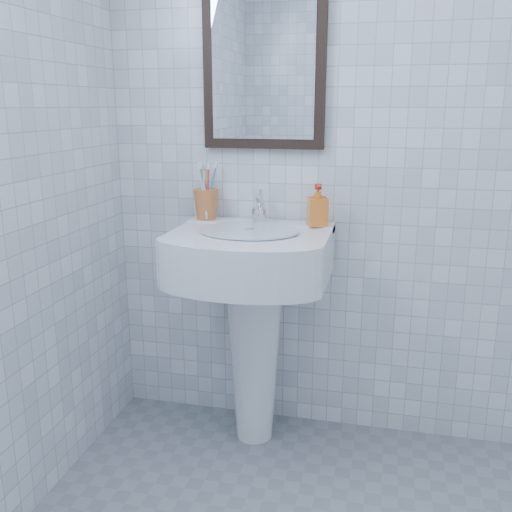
# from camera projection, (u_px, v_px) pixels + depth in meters

# --- Properties ---
(wall_back) EXTENTS (2.20, 0.02, 2.50)m
(wall_back) POSITION_uv_depth(u_px,v_px,m) (370.00, 147.00, 2.28)
(wall_back) COLOR white
(wall_back) RESTS_ON ground
(washbasin) EXTENTS (0.62, 0.45, 0.95)m
(washbasin) POSITION_uv_depth(u_px,v_px,m) (253.00, 301.00, 2.34)
(washbasin) COLOR white
(washbasin) RESTS_ON ground
(faucet) EXTENTS (0.06, 0.13, 0.15)m
(faucet) POSITION_uv_depth(u_px,v_px,m) (259.00, 209.00, 2.35)
(faucet) COLOR silver
(faucet) RESTS_ON washbasin
(toothbrush_cup) EXTENTS (0.13, 0.13, 0.13)m
(toothbrush_cup) POSITION_uv_depth(u_px,v_px,m) (206.00, 204.00, 2.42)
(toothbrush_cup) COLOR #CA6733
(toothbrush_cup) RESTS_ON washbasin
(soap_dispenser) EXTENTS (0.10, 0.10, 0.17)m
(soap_dispenser) POSITION_uv_depth(u_px,v_px,m) (318.00, 205.00, 2.29)
(soap_dispenser) COLOR #E85116
(soap_dispenser) RESTS_ON washbasin
(wall_mirror) EXTENTS (0.50, 0.04, 0.62)m
(wall_mirror) POSITION_uv_depth(u_px,v_px,m) (264.00, 70.00, 2.28)
(wall_mirror) COLOR black
(wall_mirror) RESTS_ON wall_back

